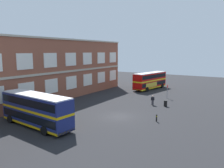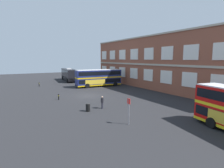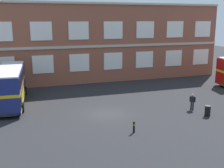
{
  "view_description": "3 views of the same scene",
  "coord_description": "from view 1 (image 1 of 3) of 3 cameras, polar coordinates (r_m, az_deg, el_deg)",
  "views": [
    {
      "loc": [
        -26.12,
        -15.26,
        9.27
      ],
      "look_at": [
        5.59,
        4.64,
        3.62
      ],
      "focal_mm": 35.02,
      "sensor_mm": 36.0,
      "label": 1
    },
    {
      "loc": [
        30.05,
        -12.31,
        6.66
      ],
      "look_at": [
        4.11,
        2.72,
        2.45
      ],
      "focal_mm": 28.92,
      "sensor_mm": 36.0,
      "label": 2
    },
    {
      "loc": [
        -8.16,
        -26.1,
        9.26
      ],
      "look_at": [
        2.34,
        5.2,
        1.77
      ],
      "focal_mm": 45.87,
      "sensor_mm": 36.0,
      "label": 3
    }
  ],
  "objects": [
    {
      "name": "ground_plane",
      "position": [
        32.65,
        -1.3,
        -7.91
      ],
      "size": [
        120.0,
        120.0,
        0.0
      ],
      "primitive_type": "plane",
      "color": "#232326"
    },
    {
      "name": "brick_terminal_building",
      "position": [
        42.64,
        -19.32,
        3.26
      ],
      "size": [
        46.03,
        8.19,
        11.63
      ],
      "color": "brown",
      "rests_on": "ground"
    },
    {
      "name": "double_decker_near",
      "position": [
        28.66,
        -19.26,
        -6.29
      ],
      "size": [
        3.48,
        11.16,
        4.07
      ],
      "color": "navy",
      "rests_on": "ground"
    },
    {
      "name": "double_decker_middle",
      "position": [
        54.42,
        9.91,
        0.94
      ],
      "size": [
        11.28,
        4.42,
        4.07
      ],
      "color": "red",
      "rests_on": "ground"
    },
    {
      "name": "waiting_passenger",
      "position": [
        38.52,
        10.57,
        -4.06
      ],
      "size": [
        0.49,
        0.55,
        1.7
      ],
      "color": "black",
      "rests_on": "ground"
    },
    {
      "name": "bus_stand_flag",
      "position": [
        44.44,
        14.24,
        -1.57
      ],
      "size": [
        0.44,
        0.1,
        2.7
      ],
      "color": "slate",
      "rests_on": "ground"
    },
    {
      "name": "station_litter_bin",
      "position": [
        38.16,
        13.78,
        -4.92
      ],
      "size": [
        0.6,
        0.6,
        1.03
      ],
      "color": "black",
      "rests_on": "ground"
    },
    {
      "name": "safety_bollard_east",
      "position": [
        29.9,
        11.55,
        -8.66
      ],
      "size": [
        0.19,
        0.19,
        0.95
      ],
      "color": "black",
      "rests_on": "ground"
    }
  ]
}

